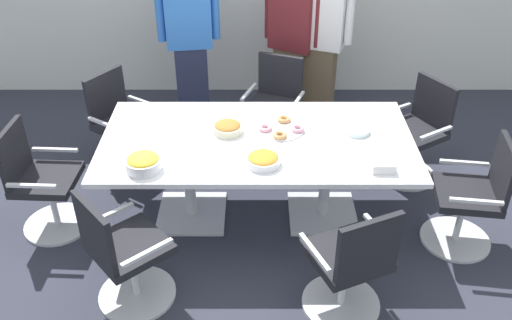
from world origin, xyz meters
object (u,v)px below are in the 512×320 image
person_standing_1 (290,41)px  office_chair_5 (349,267)px  office_chair_2 (121,128)px  snack_bowl_pretzels (226,128)px  office_chair_0 (415,136)px  snack_bowl_chips_orange (262,160)px  office_chair_3 (40,185)px  office_chair_1 (273,110)px  office_chair_4 (122,257)px  plate_stack (356,130)px  snack_bowl_chips_yellow (142,162)px  office_chair_6 (471,200)px  donut_platter (280,129)px  napkin_pile (381,164)px  person_standing_2 (320,38)px  conference_table (256,152)px  person_standing_0 (188,38)px

person_standing_1 → office_chair_5: bearing=123.8°
office_chair_2 → snack_bowl_pretzels: 1.27m
office_chair_0 → snack_bowl_chips_orange: office_chair_0 is taller
office_chair_3 → office_chair_5: size_ratio=1.00×
snack_bowl_pretzels → office_chair_5: bearing=-53.5°
office_chair_1 → person_standing_1: (0.18, 0.54, 0.49)m
office_chair_4 → plate_stack: bearing=80.7°
plate_stack → snack_bowl_chips_yellow: bearing=-162.2°
snack_bowl_chips_yellow → office_chair_1: bearing=57.4°
office_chair_2 → office_chair_6: (2.86, -1.09, 0.00)m
office_chair_5 → plate_stack: (0.18, 1.12, 0.36)m
office_chair_1 → office_chair_3: 2.23m
person_standing_1 → snack_bowl_pretzels: 1.66m
office_chair_6 → office_chair_4: bearing=111.3°
donut_platter → snack_bowl_chips_orange: bearing=-107.6°
plate_stack → napkin_pile: size_ratio=1.21×
person_standing_2 → donut_platter: person_standing_2 is taller
person_standing_1 → donut_platter: size_ratio=4.75×
office_chair_6 → snack_bowl_chips_orange: (-1.58, -0.02, 0.38)m
person_standing_1 → office_chair_4: bearing=92.7°
office_chair_1 → person_standing_2: size_ratio=0.50×
office_chair_4 → donut_platter: bearing=93.5°
office_chair_5 → person_standing_1: person_standing_1 is taller
office_chair_0 → office_chair_1: same height
donut_platter → napkin_pile: 0.87m
office_chair_4 → snack_bowl_chips_orange: office_chair_4 is taller
person_standing_2 → plate_stack: 1.50m
conference_table → person_standing_2: bearing=68.1°
office_chair_1 → office_chair_2: same height
office_chair_0 → plate_stack: (-0.65, -0.52, 0.36)m
plate_stack → napkin_pile: 0.51m
snack_bowl_chips_orange → office_chair_5: bearing=-50.4°
office_chair_0 → office_chair_3: same height
office_chair_6 → snack_bowl_pretzels: size_ratio=3.96×
conference_table → napkin_pile: size_ratio=14.73×
office_chair_5 → snack_bowl_chips_orange: office_chair_5 is taller
office_chair_0 → person_standing_1: bearing=14.5°
person_standing_0 → snack_bowl_chips_yellow: person_standing_0 is taller
person_standing_2 → donut_platter: 1.53m
snack_bowl_chips_yellow → napkin_pile: 1.68m
snack_bowl_pretzels → snack_bowl_chips_yellow: bearing=-138.1°
conference_table → person_standing_1: person_standing_1 is taller
office_chair_4 → office_chair_0: bearing=82.9°
person_standing_2 → snack_bowl_pretzels: size_ratio=7.83×
office_chair_5 → office_chair_0: bearing=39.6°
person_standing_2 → donut_platter: bearing=93.9°
conference_table → office_chair_2: bearing=148.6°
office_chair_2 → plate_stack: office_chair_2 is taller
office_chair_1 → office_chair_3: (-1.86, -1.23, 0.00)m
snack_bowl_chips_orange → plate_stack: size_ratio=1.26×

